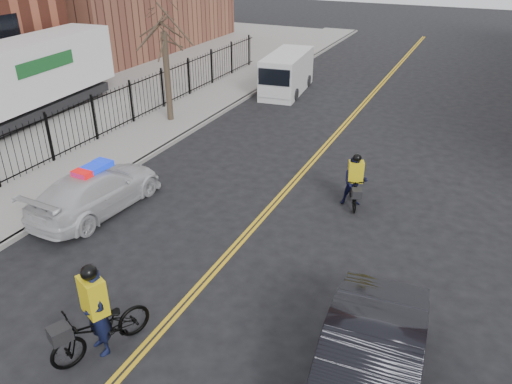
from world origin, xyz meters
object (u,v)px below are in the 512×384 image
at_px(cyclist_far, 354,185).
at_px(police_cruiser, 96,190).
at_px(dark_sedan, 367,375).
at_px(semi_trailer, 13,80).
at_px(cyclist_near, 97,322).
at_px(cargo_van, 286,74).

bearing_deg(cyclist_far, police_cruiser, -173.63).
height_order(dark_sedan, cyclist_far, cyclist_far).
bearing_deg(semi_trailer, cyclist_near, -41.51).
xyz_separation_m(cyclist_near, cyclist_far, (3.18, 8.58, -0.05)).
xyz_separation_m(cargo_van, cyclist_far, (6.90, -11.30, -0.32)).
relative_size(dark_sedan, semi_trailer, 0.43).
distance_m(police_cruiser, semi_trailer, 10.19).
distance_m(police_cruiser, cyclist_near, 6.37).
xyz_separation_m(cargo_van, semi_trailer, (-9.26, -10.12, 1.03)).
bearing_deg(semi_trailer, cargo_van, 42.98).
bearing_deg(police_cruiser, dark_sedan, 160.86).
bearing_deg(semi_trailer, cyclist_far, -8.74).
distance_m(dark_sedan, semi_trailer, 20.49).
distance_m(cargo_van, cyclist_far, 13.24).
distance_m(semi_trailer, cyclist_near, 16.29).
xyz_separation_m(police_cruiser, dark_sedan, (9.63, -3.92, 0.14)).
relative_size(police_cruiser, cyclist_near, 2.07).
xyz_separation_m(semi_trailer, cyclist_far, (16.16, -1.18, -1.36)).
bearing_deg(cargo_van, dark_sedan, -70.60).
bearing_deg(cyclist_near, cyclist_far, 93.85).
bearing_deg(cyclist_far, dark_sedan, -94.38).
relative_size(semi_trailer, cyclist_far, 6.40).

